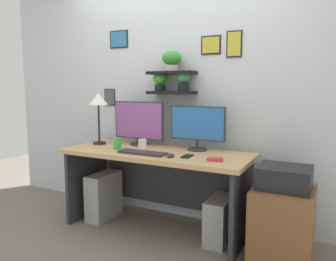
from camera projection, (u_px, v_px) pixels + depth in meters
ground_plane at (156, 229)px, 3.13m from camera, size 8.00×8.00×0.00m
back_wall_assembly at (177, 85)px, 3.34m from camera, size 4.40×0.24×2.70m
desk at (159, 172)px, 3.11m from camera, size 1.74×0.68×0.75m
monitor_left at (139, 122)px, 3.34m from camera, size 0.56×0.18×0.44m
monitor_right at (198, 126)px, 3.05m from camera, size 0.53×0.18×0.41m
keyboard at (142, 153)px, 2.91m from camera, size 0.44×0.14×0.02m
computer_mouse at (171, 155)px, 2.77m from camera, size 0.06×0.09×0.03m
desk_lamp at (98, 103)px, 3.35m from camera, size 0.20×0.20×0.52m
cell_phone at (187, 156)px, 2.78m from camera, size 0.08×0.14×0.01m
coffee_mug at (143, 144)px, 3.15m from camera, size 0.08×0.08×0.09m
scissors_tray at (215, 159)px, 2.63m from camera, size 0.13×0.10×0.02m
water_cup at (117, 143)px, 3.12m from camera, size 0.07×0.07×0.11m
drawer_cabinet at (282, 224)px, 2.55m from camera, size 0.44×0.50×0.57m
printer at (285, 177)px, 2.50m from camera, size 0.38×0.34×0.17m
computer_tower_left at (104, 196)px, 3.38m from camera, size 0.18×0.40×0.46m
computer_tower_right at (220, 220)px, 2.86m from camera, size 0.18×0.40×0.39m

